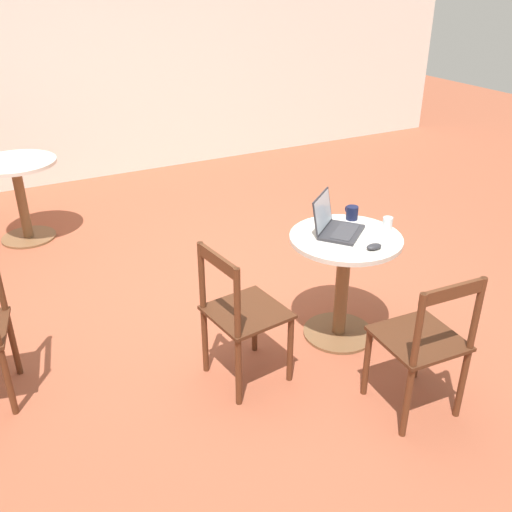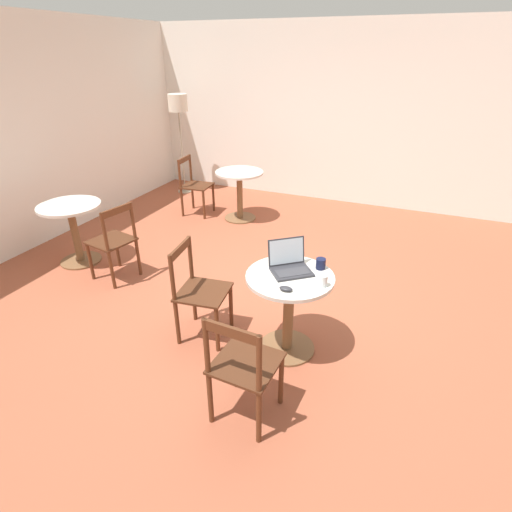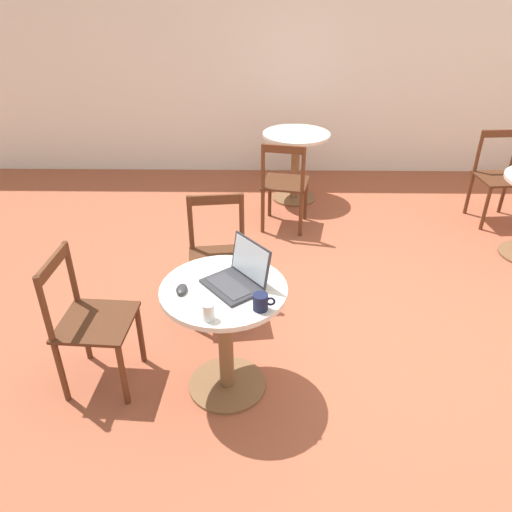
# 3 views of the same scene
# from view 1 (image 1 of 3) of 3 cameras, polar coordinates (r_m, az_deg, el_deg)

# --- Properties ---
(ground_plane) EXTENTS (16.00, 16.00, 0.00)m
(ground_plane) POSITION_cam_1_polar(r_m,az_deg,el_deg) (4.22, -2.57, -4.49)
(ground_plane) COLOR #9E5138
(wall_side) EXTENTS (0.06, 9.40, 2.70)m
(wall_side) POSITION_cam_1_polar(r_m,az_deg,el_deg) (6.72, -15.44, 18.90)
(wall_side) COLOR white
(wall_side) RESTS_ON ground_plane
(cafe_table_near) EXTENTS (0.70, 0.70, 0.72)m
(cafe_table_near) POSITION_cam_1_polar(r_m,az_deg,el_deg) (3.64, 8.74, -1.14)
(cafe_table_near) COLOR brown
(cafe_table_near) RESTS_ON ground_plane
(cafe_table_mid) EXTENTS (0.70, 0.70, 0.72)m
(cafe_table_mid) POSITION_cam_1_polar(r_m,az_deg,el_deg) (5.38, -22.65, 6.55)
(cafe_table_mid) COLOR brown
(cafe_table_mid) RESTS_ON ground_plane
(chair_near_left) EXTENTS (0.44, 0.44, 0.87)m
(chair_near_left) POSITION_cam_1_polar(r_m,az_deg,el_deg) (3.14, 16.41, -8.39)
(chair_near_left) COLOR #562D19
(chair_near_left) RESTS_ON ground_plane
(chair_near_back) EXTENTS (0.46, 0.46, 0.87)m
(chair_near_back) POSITION_cam_1_polar(r_m,az_deg,el_deg) (3.24, -1.54, -5.93)
(chair_near_back) COLOR #562D19
(chair_near_back) RESTS_ON ground_plane
(laptop) EXTENTS (0.40, 0.40, 0.24)m
(laptop) POSITION_cam_1_polar(r_m,az_deg,el_deg) (3.56, 7.96, 3.05)
(laptop) COLOR #2D2D33
(laptop) RESTS_ON cafe_table_near
(mouse) EXTENTS (0.06, 0.10, 0.03)m
(mouse) POSITION_cam_1_polar(r_m,az_deg,el_deg) (3.40, 11.72, 0.93)
(mouse) COLOR #2D2D33
(mouse) RESTS_ON cafe_table_near
(mug) EXTENTS (0.12, 0.08, 0.09)m
(mug) POSITION_cam_1_polar(r_m,az_deg,el_deg) (3.78, 9.56, 4.29)
(mug) COLOR #141938
(mug) RESTS_ON cafe_table_near
(drinking_glass) EXTENTS (0.06, 0.06, 0.09)m
(drinking_glass) POSITION_cam_1_polar(r_m,az_deg,el_deg) (3.65, 13.01, 3.12)
(drinking_glass) COLOR silver
(drinking_glass) RESTS_ON cafe_table_near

